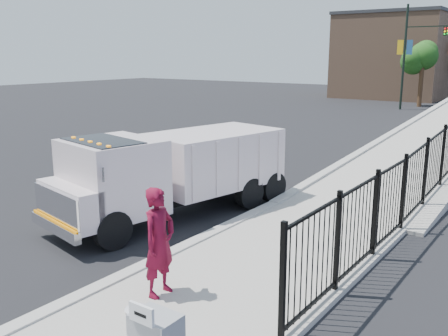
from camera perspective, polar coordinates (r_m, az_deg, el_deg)
The scene contains 11 objects.
ground at distance 11.25m, azimuth -4.56°, elevation -9.47°, with size 120.00×120.00×0.00m, color black.
sidewalk at distance 8.72m, azimuth -3.24°, elevation -16.01°, with size 3.55×12.00×0.12m, color #9E998E.
curb at distance 9.90m, azimuth -12.19°, elevation -12.46°, with size 0.30×12.00×0.16m, color #ADAAA3.
ramp at distance 24.75m, azimuth 24.16°, elevation 1.80°, with size 3.95×24.00×1.70m, color #9E998E.
truck at distance 13.22m, azimuth -6.18°, elevation -0.12°, with size 3.46×7.11×2.33m.
worker at distance 8.80m, azimuth -7.41°, elevation -8.38°, with size 0.71×0.47×1.95m, color maroon.
arrow_sign at distance 5.78m, azimuth -9.41°, elevation -16.15°, with size 0.35×0.04×0.22m, color white.
debris at distance 8.65m, azimuth -9.93°, elevation -15.61°, with size 0.42×0.42×0.10m, color silver.
light_pole_0 at distance 41.94m, azimuth 20.33°, elevation 12.23°, with size 3.77×0.22×8.00m.
tree_0 at distance 44.79m, azimuth 21.79°, elevation 11.54°, with size 2.36×2.36×5.18m.
building at distance 54.27m, azimuth 18.99°, elevation 11.91°, with size 10.00×10.00×8.00m, color #8C664C.
Camera 1 is at (6.73, -7.94, 4.27)m, focal length 40.00 mm.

